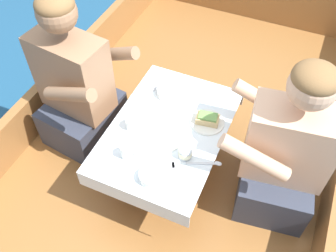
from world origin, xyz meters
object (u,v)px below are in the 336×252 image
at_px(tin_can, 185,153).
at_px(coffee_cup_starboard, 127,151).
at_px(person_starboard, 284,155).
at_px(sandwich, 208,119).
at_px(coffee_cup_port, 133,123).
at_px(person_port, 77,88).

bearing_deg(tin_can, coffee_cup_starboard, -157.03).
bearing_deg(tin_can, person_starboard, 24.52).
xyz_separation_m(sandwich, coffee_cup_port, (-0.34, -0.18, -0.00)).
relative_size(person_port, coffee_cup_port, 9.85).
relative_size(sandwich, coffee_cup_starboard, 1.38).
distance_m(coffee_cup_starboard, tin_can, 0.28).
height_order(person_port, tin_can, person_port).
relative_size(person_starboard, sandwich, 7.41).
xyz_separation_m(person_starboard, coffee_cup_starboard, (-0.70, -0.31, 0.03)).
height_order(person_port, coffee_cup_starboard, person_port).
bearing_deg(coffee_cup_starboard, sandwich, 51.72).
xyz_separation_m(person_starboard, sandwich, (-0.42, 0.05, 0.03)).
bearing_deg(person_port, coffee_cup_port, -8.27).
relative_size(person_port, sandwich, 7.68).
bearing_deg(coffee_cup_port, coffee_cup_starboard, -70.78).
bearing_deg(person_port, sandwich, 12.39).
relative_size(person_starboard, coffee_cup_port, 9.50).
bearing_deg(sandwich, coffee_cup_starboard, -128.28).
distance_m(sandwich, tin_can, 0.25).
height_order(person_starboard, coffee_cup_starboard, person_starboard).
distance_m(person_starboard, coffee_cup_starboard, 0.77).
distance_m(sandwich, coffee_cup_port, 0.39).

